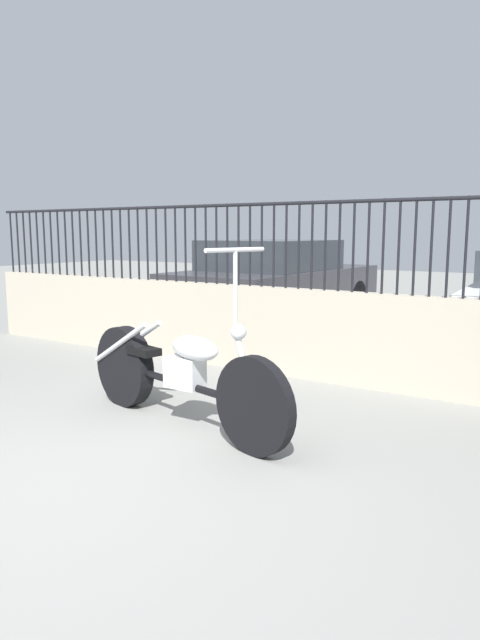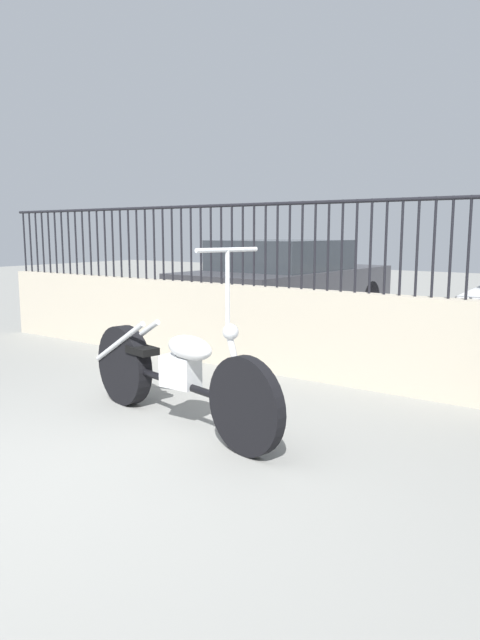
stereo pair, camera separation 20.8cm
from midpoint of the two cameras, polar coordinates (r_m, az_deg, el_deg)
name	(u,v)px [view 2 (the right image)]	position (r m, az deg, el deg)	size (l,w,h in m)	color
ground_plane	(45,482)	(3.70, -17.36, -15.20)	(40.00, 40.00, 0.00)	gray
low_wall	(301,333)	(5.88, 7.09, -1.33)	(9.43, 0.18, 0.91)	#B2A893
fence_railing	(302,234)	(5.79, 7.28, 8.52)	(9.43, 0.04, 0.87)	black
motorcycle_black	(167,372)	(4.48, -5.94, -5.17)	(2.22, 0.74, 1.39)	black
car_dark_grey	(286,281)	(9.48, 5.27, 3.92)	(2.03, 4.15, 1.35)	black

